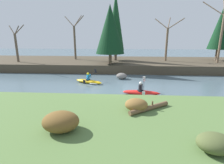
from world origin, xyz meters
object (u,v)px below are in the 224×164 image
kayaker_middle (90,81)px  driftwood_log (149,108)px  kayaker_lead (143,92)px  boulder_midstream (122,76)px

kayaker_middle → driftwood_log: kayaker_middle is taller
kayaker_lead → driftwood_log: 4.11m
kayaker_lead → boulder_midstream: size_ratio=2.60×
boulder_midstream → driftwood_log: 9.06m
kayaker_lead → driftwood_log: size_ratio=1.29×
boulder_midstream → driftwood_log: (1.49, -8.92, 0.41)m
boulder_midstream → driftwood_log: size_ratio=0.50×
kayaker_lead → boulder_midstream: (-1.60, 4.85, 0.11)m
kayaker_middle → boulder_midstream: kayaker_middle is taller
boulder_midstream → driftwood_log: driftwood_log is taller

